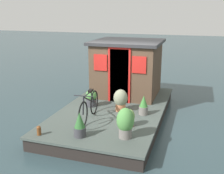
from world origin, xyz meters
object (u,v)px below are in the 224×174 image
(houseboat_cabin, at_px, (127,67))
(bicycle, at_px, (89,107))
(potted_plant_basil, at_px, (80,125))
(mooring_bollard, at_px, (39,130))
(potted_plant_sage, at_px, (129,118))
(potted_plant_fern, at_px, (125,122))
(potted_plant_rosemary, at_px, (121,100))
(potted_plant_thyme, at_px, (91,98))
(potted_plant_lavender, at_px, (144,106))

(houseboat_cabin, xyz_separation_m, bicycle, (-2.65, 0.34, -0.56))
(potted_plant_basil, bearing_deg, mooring_bollard, 103.91)
(houseboat_cabin, bearing_deg, potted_plant_sage, -163.88)
(potted_plant_fern, bearing_deg, potted_plant_sage, 6.70)
(potted_plant_fern, bearing_deg, potted_plant_rosemary, 19.78)
(bicycle, xyz_separation_m, potted_plant_thyme, (1.06, 0.37, -0.11))
(mooring_bollard, bearing_deg, potted_plant_fern, -75.82)
(bicycle, bearing_deg, potted_plant_thyme, 19.17)
(potted_plant_thyme, xyz_separation_m, potted_plant_sage, (-1.10, -1.48, -0.04))
(potted_plant_rosemary, height_order, mooring_bollard, potted_plant_rosemary)
(potted_plant_rosemary, distance_m, potted_plant_sage, 1.11)
(potted_plant_fern, height_order, potted_plant_thyme, potted_plant_fern)
(houseboat_cabin, relative_size, potted_plant_fern, 3.15)
(mooring_bollard, bearing_deg, potted_plant_sage, -58.55)
(houseboat_cabin, xyz_separation_m, potted_plant_basil, (-3.61, 0.17, -0.66))
(houseboat_cabin, xyz_separation_m, potted_plant_lavender, (-1.79, -0.96, -0.68))
(potted_plant_thyme, distance_m, potted_plant_rosemary, 0.98)
(potted_plant_fern, distance_m, potted_plant_rosemary, 1.75)
(bicycle, distance_m, potted_plant_lavender, 1.56)
(potted_plant_lavender, xyz_separation_m, mooring_bollard, (-2.06, 2.08, -0.14))
(houseboat_cabin, relative_size, potted_plant_lavender, 4.08)
(potted_plant_lavender, bearing_deg, mooring_bollard, 134.79)
(potted_plant_sage, xyz_separation_m, mooring_bollard, (-1.16, 1.90, -0.10))
(potted_plant_basil, height_order, mooring_bollard, potted_plant_basil)
(potted_plant_sage, bearing_deg, potted_plant_thyme, 53.38)
(potted_plant_lavender, xyz_separation_m, potted_plant_rosemary, (0.08, 0.70, 0.08))
(potted_plant_thyme, height_order, potted_plant_rosemary, potted_plant_rosemary)
(houseboat_cabin, bearing_deg, bicycle, 172.78)
(bicycle, bearing_deg, potted_plant_lavender, -56.31)
(bicycle, height_order, potted_plant_fern, bicycle)
(potted_plant_rosemary, distance_m, mooring_bollard, 2.56)
(potted_plant_basil, bearing_deg, potted_plant_sage, -45.67)
(bicycle, relative_size, mooring_bollard, 7.15)
(potted_plant_thyme, height_order, potted_plant_lavender, potted_plant_lavender)
(potted_plant_thyme, xyz_separation_m, potted_plant_basil, (-2.03, -0.54, 0.02))
(potted_plant_fern, distance_m, potted_plant_lavender, 1.57)
(potted_plant_thyme, bearing_deg, potted_plant_sage, -126.62)
(bicycle, bearing_deg, potted_plant_rosemary, -32.43)
(houseboat_cabin, xyz_separation_m, potted_plant_fern, (-3.35, -0.85, -0.56))
(potted_plant_fern, xyz_separation_m, mooring_bollard, (-0.50, 1.97, -0.25))
(potted_plant_lavender, relative_size, potted_plant_basil, 0.93)
(mooring_bollard, bearing_deg, houseboat_cabin, -16.21)
(bicycle, height_order, potted_plant_rosemary, bicycle)
(houseboat_cabin, relative_size, bicycle, 1.38)
(potted_plant_fern, distance_m, potted_plant_thyme, 2.36)
(bicycle, bearing_deg, houseboat_cabin, -7.22)
(houseboat_cabin, bearing_deg, potted_plant_rosemary, -171.22)
(potted_plant_rosemary, bearing_deg, potted_plant_thyme, 83.05)
(potted_plant_fern, height_order, potted_plant_rosemary, potted_plant_fern)
(potted_plant_basil, bearing_deg, potted_plant_fern, -75.58)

